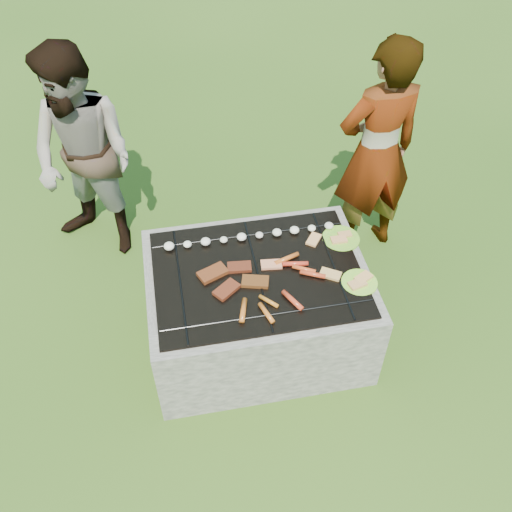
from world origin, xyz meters
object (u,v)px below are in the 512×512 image
Objects in this scene: cook at (377,153)px; bystander at (85,158)px; fire_pit at (257,309)px; plate_near at (360,282)px; plate_far at (341,239)px.

bystander is (-1.93, 0.34, -0.03)m from cook.
cook reaches higher than fire_pit.
cook is at bearing 38.08° from fire_pit.
plate_near is at bearing -3.19° from bystander.
bystander is at bearing 131.89° from fire_pit.
bystander reaches higher than plate_far.
plate_far is (0.56, 0.19, 0.33)m from fire_pit.
plate_near is at bearing -89.76° from plate_far.
fire_pit is 0.80× the size of cook.
fire_pit is at bearing 162.17° from plate_near.
cook is at bearing 67.12° from plate_near.
cook is (0.39, 0.93, 0.20)m from plate_near.
fire_pit is 4.94× the size of plate_far.
cook is at bearing 26.35° from bystander.
fire_pit is at bearing -161.40° from plate_far.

